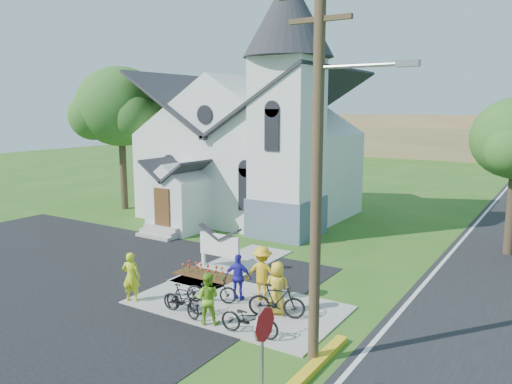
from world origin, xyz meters
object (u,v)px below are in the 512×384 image
Objects in this scene: stop_sign at (264,339)px; cyclist_2 at (239,277)px; church_sign at (220,246)px; utility_pole at (319,156)px; cyclist_1 at (207,298)px; cyclist_3 at (262,273)px; bike_1 at (184,299)px; cyclist_0 at (131,277)px; bike_3 at (277,301)px; bike_2 at (211,290)px; cyclist_4 at (277,288)px; bike_0 at (182,302)px; bike_4 at (250,319)px.

cyclist_2 is at bearing 129.05° from stop_sign.
cyclist_2 is at bearing -42.71° from church_sign.
utility_pole is at bearing 137.36° from cyclist_2.
cyclist_1 is 0.85× the size of cyclist_3.
cyclist_0 is at bearing 84.88° from bike_1.
bike_3 is at bearing -74.79° from bike_1.
bike_1 is (-4.96, 3.23, -1.27)m from stop_sign.
cyclist_1 reaches higher than bike_2.
bike_2 is at bearing -21.22° from bike_1.
stop_sign is 1.32× the size of cyclist_3.
church_sign is 1.37× the size of cyclist_2.
bike_2 is 2.38m from cyclist_4.
cyclist_2 reaches higher than bike_0.
church_sign reaches higher than bike_2.
cyclist_3 is (1.46, 2.46, 0.50)m from bike_0.
utility_pole is 6.05× the size of bike_0.
cyclist_1 is 2.18m from bike_3.
bike_1 is 0.83× the size of cyclist_3.
church_sign is 3.62m from bike_2.
cyclist_1 is 1.66m from bike_2.
bike_0 is 3.04m from cyclist_4.
utility_pole is 6.97m from bike_2.
bike_0 is 0.89× the size of bike_4.
cyclist_3 is 2.82m from bike_4.
bike_1 is (-4.89, 0.53, -4.89)m from utility_pole.
utility_pole reaches higher than cyclist_4.
cyclist_3 is at bearing -30.34° from church_sign.
cyclist_4 is at bearing 158.06° from cyclist_2.
cyclist_2 reaches higher than bike_3.
bike_3 is 1.06× the size of cyclist_4.
bike_3 is at bearing -49.66° from bike_0.
cyclist_4 is (4.21, -2.61, -0.12)m from church_sign.
cyclist_4 is (-2.36, 2.09, -4.50)m from utility_pole.
cyclist_4 reaches higher than bike_0.
bike_4 is (-2.24, 0.30, -4.87)m from utility_pole.
cyclist_4 is (1.42, 1.79, 0.06)m from cyclist_1.
cyclist_1 is 1.03× the size of bike_1.
stop_sign is 1.37× the size of bike_3.
bike_0 is 1.13m from cyclist_1.
cyclist_0 is at bearing 15.26° from cyclist_3.
utility_pole is 6.54m from cyclist_2.
stop_sign is 1.43× the size of bike_2.
stop_sign reaches higher than bike_2.
bike_3 is at bearing -111.13° from bike_2.
cyclist_1 is 0.92× the size of bike_2.
bike_4 is at bearing 95.20° from cyclist_3.
cyclist_1 is (2.79, -4.40, -0.18)m from church_sign.
bike_3 is (1.18, -1.04, -0.39)m from cyclist_3.
cyclist_2 is 0.82m from cyclist_3.
cyclist_0 is at bearing 21.88° from cyclist_2.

